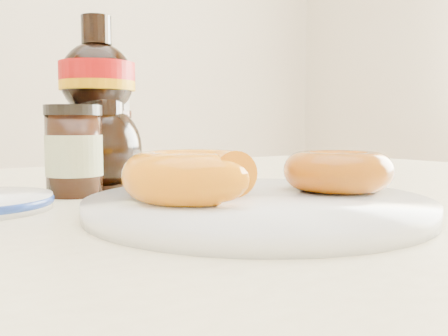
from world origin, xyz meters
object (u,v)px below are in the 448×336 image
donut_whole (338,171)px  syrup_bottle (98,104)px  dark_jar (74,152)px  nutella_jar (100,139)px  dining_table (150,278)px  plate (257,205)px  donut_bitten (192,176)px

donut_whole → syrup_bottle: syrup_bottle is taller
dark_jar → donut_whole: bearing=-46.8°
nutella_jar → dining_table: bearing=-84.1°
dark_jar → syrup_bottle: bearing=41.2°
plate → donut_bitten: (-0.05, 0.02, 0.03)m
donut_bitten → dark_jar: size_ratio=1.19×
nutella_jar → syrup_bottle: bearing=-113.9°
syrup_bottle → dark_jar: bearing=-138.8°
dining_table → syrup_bottle: 0.20m
donut_bitten → dining_table: bearing=95.4°
plate → donut_whole: bearing=-3.3°
dining_table → donut_whole: size_ratio=13.93×
donut_bitten → plate: bearing=-5.0°
dark_jar → plate: bearing=-63.8°
donut_bitten → syrup_bottle: bearing=103.7°
plate → donut_whole: 0.09m
plate → syrup_bottle: (-0.06, 0.23, 0.09)m
donut_bitten → donut_whole: donut_bitten is taller
donut_whole → syrup_bottle: size_ratio=0.51×
donut_whole → nutella_jar: size_ratio=0.95×
nutella_jar → syrup_bottle: size_ratio=0.54×
donut_whole → dining_table: bearing=133.0°
plate → donut_whole: (0.09, -0.01, 0.02)m
dining_table → syrup_bottle: bearing=100.8°
plate → syrup_bottle: syrup_bottle is taller
dining_table → nutella_jar: bearing=95.9°
nutella_jar → dark_jar: nutella_jar is taller
dining_table → plate: size_ratio=4.89×
nutella_jar → syrup_bottle: syrup_bottle is taller
plate → dark_jar: dark_jar is taller
dark_jar → nutella_jar: bearing=47.2°
syrup_bottle → plate: bearing=-76.2°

